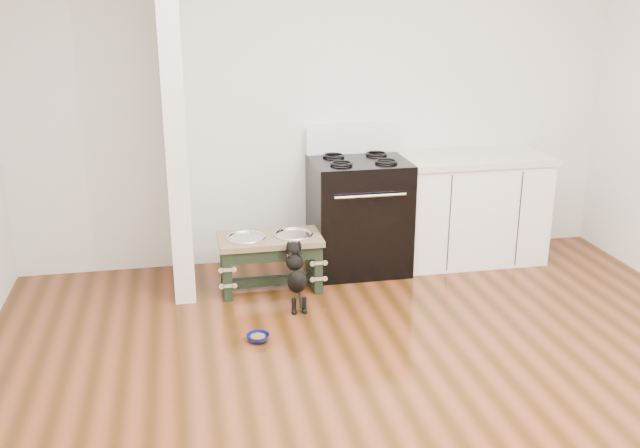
% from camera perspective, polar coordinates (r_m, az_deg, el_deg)
% --- Properties ---
extents(ground, '(5.00, 5.00, 0.00)m').
position_cam_1_polar(ground, '(4.07, 7.24, -14.78)').
color(ground, '#3F230B').
rests_on(ground, ground).
extents(room_shell, '(5.00, 5.00, 5.00)m').
position_cam_1_polar(room_shell, '(3.47, 8.30, 8.27)').
color(room_shell, silver).
rests_on(room_shell, ground).
extents(partition_wall, '(0.15, 0.80, 2.70)m').
position_cam_1_polar(partition_wall, '(5.39, -11.60, 8.68)').
color(partition_wall, silver).
rests_on(partition_wall, ground).
extents(oven_range, '(0.76, 0.69, 1.14)m').
position_cam_1_polar(oven_range, '(5.83, 3.09, 0.90)').
color(oven_range, black).
rests_on(oven_range, ground).
extents(cabinet_run, '(1.24, 0.64, 0.91)m').
position_cam_1_polar(cabinet_run, '(6.16, 11.91, 1.25)').
color(cabinet_run, white).
rests_on(cabinet_run, ground).
extents(dog_feeder, '(0.78, 0.42, 0.44)m').
position_cam_1_polar(dog_feeder, '(5.46, -4.00, -2.25)').
color(dog_feeder, black).
rests_on(dog_feeder, ground).
extents(puppy, '(0.14, 0.40, 0.48)m').
position_cam_1_polar(puppy, '(5.16, -1.93, -3.98)').
color(puppy, black).
rests_on(puppy, ground).
extents(floor_bowl, '(0.16, 0.16, 0.05)m').
position_cam_1_polar(floor_bowl, '(4.78, -4.99, -9.05)').
color(floor_bowl, '#0C145A').
rests_on(floor_bowl, ground).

